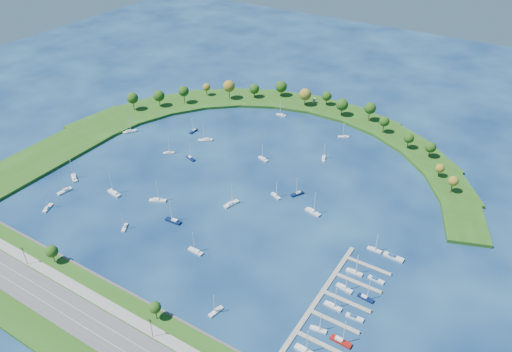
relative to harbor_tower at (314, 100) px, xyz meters
The scene contains 39 objects.
ground 120.53m from the harbor_tower, 83.92° to the right, with size 700.00×700.00×0.00m, color #081845.
south_shoreline 243.02m from the harbor_tower, 86.98° to the right, with size 420.00×43.10×11.60m.
breakwater 78.66m from the harbor_tower, 115.29° to the right, with size 286.74×247.64×2.00m.
breakwater_trees 32.72m from the harbor_tower, 116.48° to the right, with size 239.65×93.45×15.39m.
harbor_tower is the anchor object (origin of this frame).
dock_system 205.69m from the harbor_tower, 61.53° to the right, with size 24.28×82.00×1.60m.
moored_boat_0 185.73m from the harbor_tower, 82.17° to the right, with size 8.52×2.84×12.34m.
moored_boat_1 119.72m from the harbor_tower, 105.55° to the right, with size 8.24×4.55×11.67m.
moored_boat_2 190.05m from the harbor_tower, 95.50° to the right, with size 4.89×6.89×9.99m.
moored_boat_3 142.99m from the harbor_tower, 129.75° to the right, with size 7.54×9.49×14.12m.
moored_boat_4 122.42m from the harbor_tower, 68.17° to the right, with size 6.05×8.27×12.07m.
moored_boat_5 138.43m from the harbor_tower, 63.95° to the right, with size 9.89×4.74×14.02m.
moored_boat_6 197.14m from the harbor_tower, 111.44° to the right, with size 3.88×9.26×13.19m.
moored_boat_7 188.21m from the harbor_tower, 114.52° to the right, with size 9.26×7.05×13.62m.
moored_boat_8 143.34m from the harbor_tower, 82.67° to the right, with size 5.29×9.85×13.94m.
moored_boat_9 175.84m from the harbor_tower, 105.06° to the right, with size 10.01×4.13×14.28m.
moored_boat_10 127.18m from the harbor_tower, 73.68° to the right, with size 7.54×4.82×10.77m.
moored_boat_11 32.59m from the harbor_tower, 113.37° to the right, with size 7.85×2.83×11.30m.
moored_boat_12 100.28m from the harbor_tower, 122.15° to the right, with size 2.17×7.70×11.31m.
moored_boat_13 210.58m from the harbor_tower, 108.57° to the right, with size 4.94×8.31×11.81m.
moored_boat_14 162.97m from the harbor_tower, 96.82° to the right, with size 9.80×7.10×14.27m.
moored_boat_15 81.33m from the harbor_tower, 59.16° to the right, with size 5.04×8.01×11.43m.
moored_boat_16 217.18m from the harbor_tower, 74.96° to the right, with size 3.52×7.67×10.88m.
moored_boat_17 171.32m from the harbor_tower, 89.91° to the right, with size 9.47×3.29×13.68m.
moored_boat_18 54.64m from the harbor_tower, 41.28° to the right, with size 7.76×5.81×11.38m.
moored_boat_19 127.26m from the harbor_tower, 112.51° to the right, with size 6.81×6.31×10.68m.
moored_boat_20 98.83m from the harbor_tower, 112.76° to the right, with size 9.30×8.42×14.45m.
moored_boat_21 91.46m from the harbor_tower, 84.68° to the right, with size 8.14×4.40×11.53m.
docked_boat_0 229.31m from the harbor_tower, 64.62° to the right, with size 8.98×3.10×12.98m.
docked_boat_2 218.29m from the harbor_tower, 63.24° to the right, with size 7.44×3.08×10.61m.
docked_boat_3 223.65m from the harbor_tower, 60.90° to the right, with size 9.26×2.94×13.48m.
docked_boat_4 205.22m from the harbor_tower, 61.39° to the right, with size 8.33×2.72×12.09m.
docked_boat_5 211.09m from the harbor_tower, 58.99° to the right, with size 7.93×2.66×1.59m.
docked_boat_6 194.34m from the harbor_tower, 59.62° to the right, with size 8.33×3.50×11.87m.
docked_boat_7 200.22m from the harbor_tower, 57.09° to the right, with size 7.74×2.81×11.14m.
docked_boat_8 184.14m from the harbor_tower, 57.74° to the right, with size 8.08×2.41×11.81m.
docked_boat_9 189.19m from the harbor_tower, 54.91° to the right, with size 7.89×2.60×1.59m.
docked_boat_10 168.92m from the harbor_tower, 53.40° to the right, with size 7.28×2.10×10.67m.
docked_boat_11 175.14m from the harbor_tower, 50.83° to the right, with size 10.12×3.19×2.04m.
Camera 1 is at (134.40, -202.77, 167.48)m, focal length 34.30 mm.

